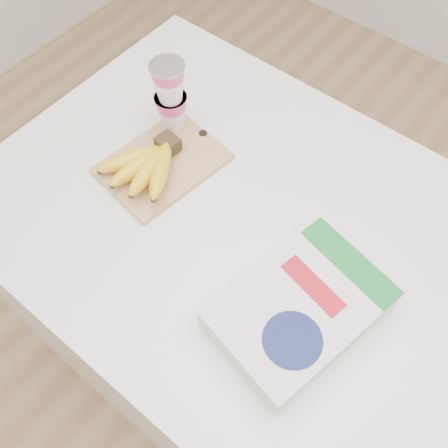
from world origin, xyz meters
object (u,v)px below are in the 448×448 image
object	(u,v)px
table	(255,317)
cereal_box	(300,309)
cutting_board	(163,164)
yogurt_stack	(170,95)
bananas	(147,164)

from	to	relation	value
table	cereal_box	xyz separation A→B (m)	(0.16, -0.11, 0.52)
table	cutting_board	xyz separation A→B (m)	(-0.29, -0.00, 0.49)
yogurt_stack	cereal_box	xyz separation A→B (m)	(0.50, -0.21, -0.08)
cutting_board	yogurt_stack	bearing A→B (deg)	126.10
yogurt_stack	cereal_box	bearing A→B (deg)	-22.45
bananas	cutting_board	bearing A→B (deg)	83.56
cutting_board	yogurt_stack	xyz separation A→B (m)	(-0.05, 0.10, 0.11)
cutting_board	yogurt_stack	size ratio (longest dim) A/B	1.47
cereal_box	cutting_board	bearing A→B (deg)	177.79
bananas	cereal_box	xyz separation A→B (m)	(0.46, -0.07, -0.01)
yogurt_stack	cereal_box	distance (m)	0.55
cutting_board	bananas	size ratio (longest dim) A/B	1.38
table	cutting_board	distance (m)	0.57
cutting_board	cereal_box	distance (m)	0.46
yogurt_stack	cutting_board	bearing A→B (deg)	-61.69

